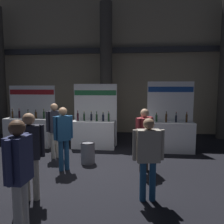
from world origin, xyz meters
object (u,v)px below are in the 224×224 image
(visitor_1, at_px, (30,149))
(exhibitor_booth_2, at_px, (171,134))
(visitor_6, at_px, (148,152))
(trash_bin, at_px, (88,153))
(visitor_8, at_px, (19,168))
(exhibitor_booth_0, at_px, (30,130))
(visitor_5, at_px, (55,126))
(visitor_7, at_px, (63,134))
(visitor_0, at_px, (144,134))
(exhibitor_booth_1, at_px, (94,131))

(visitor_1, bearing_deg, exhibitor_booth_2, -149.24)
(exhibitor_booth_2, height_order, visitor_1, exhibitor_booth_2)
(exhibitor_booth_2, relative_size, visitor_6, 1.47)
(trash_bin, bearing_deg, visitor_8, -95.10)
(exhibitor_booth_0, relative_size, visitor_6, 1.39)
(visitor_1, bearing_deg, exhibitor_booth_0, -81.67)
(visitor_1, height_order, visitor_5, visitor_1)
(visitor_7, height_order, visitor_8, visitor_8)
(visitor_0, bearing_deg, visitor_6, 36.18)
(visitor_0, height_order, visitor_8, visitor_8)
(exhibitor_booth_2, height_order, visitor_7, exhibitor_booth_2)
(visitor_0, bearing_deg, visitor_7, -50.19)
(exhibitor_booth_1, relative_size, visitor_8, 1.32)
(visitor_8, bearing_deg, visitor_6, 126.28)
(trash_bin, distance_m, visitor_0, 1.75)
(visitor_5, xyz_separation_m, visitor_7, (0.59, -0.95, -0.02))
(visitor_0, distance_m, visitor_8, 3.28)
(visitor_8, bearing_deg, trash_bin, 177.81)
(exhibitor_booth_0, distance_m, trash_bin, 3.01)
(visitor_0, xyz_separation_m, visitor_6, (0.02, -1.49, -0.03))
(trash_bin, xyz_separation_m, visitor_1, (-0.62, -2.15, 0.70))
(visitor_0, bearing_deg, visitor_8, 1.16)
(exhibitor_booth_2, height_order, visitor_8, exhibitor_booth_2)
(visitor_0, height_order, visitor_1, visitor_1)
(exhibitor_booth_1, distance_m, visitor_1, 3.85)
(visitor_6, bearing_deg, trash_bin, -59.07)
(visitor_1, bearing_deg, visitor_5, -97.89)
(visitor_1, xyz_separation_m, visitor_5, (-0.47, 2.51, -0.01))
(exhibitor_booth_0, xyz_separation_m, visitor_0, (4.08, -2.03, 0.37))
(exhibitor_booth_1, height_order, exhibitor_booth_2, exhibitor_booth_2)
(exhibitor_booth_0, bearing_deg, trash_bin, -32.53)
(visitor_0, distance_m, visitor_1, 2.78)
(exhibitor_booth_0, relative_size, visitor_5, 1.32)
(exhibitor_booth_1, height_order, visitor_0, exhibitor_booth_1)
(exhibitor_booth_0, height_order, visitor_5, exhibitor_booth_0)
(visitor_8, bearing_deg, exhibitor_booth_0, -151.84)
(exhibitor_booth_1, height_order, visitor_6, exhibitor_booth_1)
(exhibitor_booth_1, bearing_deg, trash_bin, -85.22)
(exhibitor_booth_0, xyz_separation_m, visitor_6, (4.11, -3.52, 0.35))
(exhibitor_booth_0, distance_m, visitor_8, 5.27)
(exhibitor_booth_0, distance_m, visitor_1, 4.23)
(visitor_6, bearing_deg, exhibitor_booth_2, -113.75)
(visitor_6, bearing_deg, exhibitor_booth_1, -72.90)
(trash_bin, height_order, visitor_5, visitor_5)
(visitor_6, distance_m, visitor_8, 2.23)
(trash_bin, bearing_deg, exhibitor_booth_0, 147.47)
(trash_bin, relative_size, visitor_7, 0.37)
(exhibitor_booth_0, bearing_deg, visitor_6, -40.65)
(trash_bin, bearing_deg, visitor_5, 161.67)
(exhibitor_booth_1, bearing_deg, visitor_6, -64.26)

